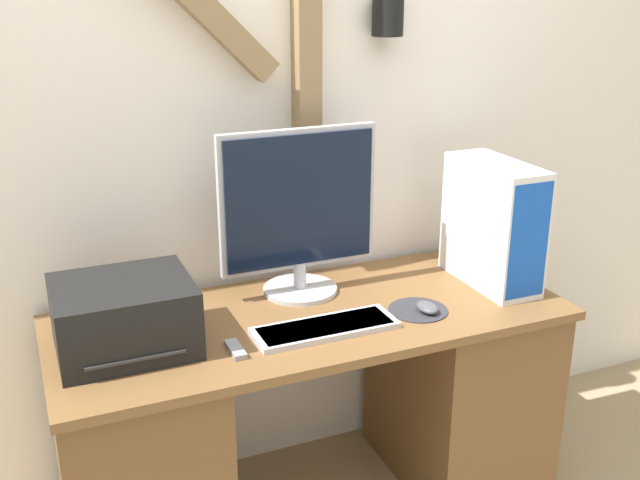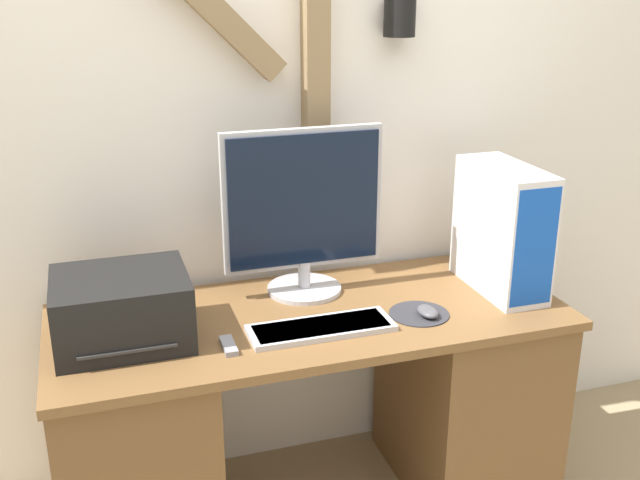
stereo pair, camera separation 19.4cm
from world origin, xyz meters
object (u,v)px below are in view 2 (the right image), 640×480
at_px(computer_tower, 503,229).
at_px(mouse, 428,312).
at_px(monitor, 303,209).
at_px(remote_control, 229,346).
at_px(keyboard, 321,328).
at_px(printer, 122,309).

bearing_deg(computer_tower, mouse, -157.95).
bearing_deg(monitor, remote_control, -134.79).
xyz_separation_m(keyboard, remote_control, (-0.29, -0.02, -0.00)).
height_order(computer_tower, printer, computer_tower).
bearing_deg(mouse, remote_control, -178.99).
bearing_deg(printer, computer_tower, -0.08).
bearing_deg(mouse, monitor, 134.36).
xyz_separation_m(keyboard, computer_tower, (0.68, 0.12, 0.20)).
bearing_deg(printer, keyboard, -12.17).
bearing_deg(keyboard, mouse, -1.96).
xyz_separation_m(monitor, printer, (-0.61, -0.18, -0.19)).
bearing_deg(computer_tower, keyboard, -169.85).
height_order(mouse, remote_control, mouse).
height_order(keyboard, remote_control, keyboard).
height_order(monitor, remote_control, monitor).
bearing_deg(remote_control, monitor, 45.21).
height_order(mouse, printer, printer).
distance_m(keyboard, mouse, 0.35).
bearing_deg(keyboard, computer_tower, 10.15).
height_order(monitor, printer, monitor).
distance_m(monitor, mouse, 0.52).
distance_m(keyboard, computer_tower, 0.72).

